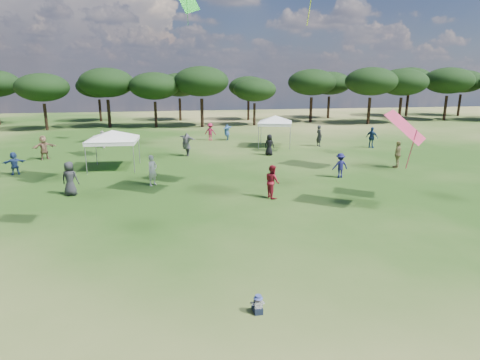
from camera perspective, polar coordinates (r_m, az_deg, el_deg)
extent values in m
cylinder|color=black|center=(53.91, -25.90, 8.07)|extent=(0.36, 0.36, 3.14)
ellipsoid|color=black|center=(53.72, -26.31, 11.72)|extent=(6.11, 6.11, 3.29)
cylinder|color=black|center=(54.00, -18.13, 8.97)|extent=(0.40, 0.40, 3.46)
ellipsoid|color=black|center=(53.82, -18.46, 13.00)|extent=(6.73, 6.73, 3.63)
cylinder|color=black|center=(52.42, -11.90, 9.09)|extent=(0.37, 0.37, 3.21)
ellipsoid|color=black|center=(52.23, -12.10, 12.94)|extent=(6.24, 6.24, 3.36)
cylinder|color=black|center=(52.17, -5.42, 9.49)|extent=(0.41, 0.41, 3.56)
ellipsoid|color=black|center=(51.99, -5.52, 13.80)|extent=(6.91, 6.91, 3.73)
cylinder|color=black|center=(53.62, 2.06, 9.32)|extent=(0.33, 0.33, 2.88)
ellipsoid|color=black|center=(53.43, 2.09, 12.70)|extent=(5.60, 5.60, 3.02)
cylinder|color=black|center=(58.48, 10.04, 9.81)|extent=(0.39, 0.39, 3.44)
ellipsoid|color=black|center=(58.31, 10.21, 13.52)|extent=(6.69, 6.69, 3.60)
cylinder|color=black|center=(57.74, 17.86, 9.34)|extent=(0.40, 0.40, 3.53)
ellipsoid|color=black|center=(57.57, 18.16, 13.18)|extent=(6.86, 6.86, 3.70)
cylinder|color=black|center=(60.55, 21.79, 9.18)|extent=(0.40, 0.40, 3.47)
ellipsoid|color=black|center=(60.39, 22.13, 12.78)|extent=(6.74, 6.74, 3.63)
cylinder|color=black|center=(67.09, 27.16, 9.09)|extent=(0.41, 0.41, 3.57)
ellipsoid|color=black|center=(66.94, 27.55, 12.42)|extent=(6.94, 6.94, 3.74)
cylinder|color=black|center=(61.71, -19.26, 9.31)|extent=(0.36, 0.36, 3.11)
ellipsoid|color=black|center=(61.55, -19.53, 12.49)|extent=(6.05, 6.05, 3.26)
cylinder|color=black|center=(60.33, -8.52, 9.89)|extent=(0.37, 0.37, 3.20)
ellipsoid|color=black|center=(60.16, -8.64, 13.23)|extent=(6.21, 6.21, 3.35)
cylinder|color=black|center=(60.40, 1.20, 9.95)|extent=(0.34, 0.34, 2.99)
ellipsoid|color=black|center=(60.24, 1.21, 13.08)|extent=(5.81, 5.81, 3.13)
cylinder|color=black|center=(64.63, 12.47, 10.06)|extent=(0.38, 0.38, 3.31)
ellipsoid|color=black|center=(64.47, 12.65, 13.28)|extent=(6.43, 6.43, 3.47)
cylinder|color=black|center=(71.40, 22.67, 9.82)|extent=(0.42, 0.42, 3.64)
ellipsoid|color=black|center=(71.27, 22.98, 13.01)|extent=(7.06, 7.06, 3.81)
cylinder|color=black|center=(76.27, 28.72, 9.33)|extent=(0.40, 0.40, 3.46)
ellipsoid|color=black|center=(76.14, 29.07, 12.16)|extent=(6.72, 6.72, 3.62)
cylinder|color=gray|center=(28.12, -21.08, 2.78)|extent=(0.06, 0.06, 2.01)
cylinder|color=gray|center=(27.54, -14.88, 3.04)|extent=(0.06, 0.06, 2.01)
cylinder|color=gray|center=(31.05, -19.78, 3.92)|extent=(0.06, 0.06, 2.01)
cylinder|color=gray|center=(30.53, -14.15, 4.17)|extent=(0.06, 0.06, 2.01)
cube|color=white|center=(29.11, -17.62, 5.36)|extent=(3.42, 3.42, 0.25)
pyramid|color=white|center=(29.02, -17.73, 6.77)|extent=(6.56, 6.56, 0.60)
cylinder|color=gray|center=(35.75, 2.66, 6.17)|extent=(0.06, 0.06, 2.17)
cylinder|color=gray|center=(35.63, 7.13, 6.05)|extent=(0.06, 0.06, 2.17)
cylinder|color=gray|center=(38.49, 3.01, 6.76)|extent=(0.06, 0.06, 2.17)
cylinder|color=gray|center=(38.38, 7.16, 6.64)|extent=(0.06, 0.06, 2.17)
cube|color=white|center=(36.91, 5.02, 8.01)|extent=(3.70, 3.70, 0.25)
pyramid|color=white|center=(36.83, 5.05, 9.13)|extent=(5.67, 5.67, 0.60)
cube|color=black|center=(11.42, 2.59, -18.04)|extent=(0.24, 0.24, 0.18)
cube|color=black|center=(11.56, 1.97, -17.83)|extent=(0.09, 0.21, 0.09)
cube|color=black|center=(11.60, 2.76, -17.73)|extent=(0.09, 0.21, 0.09)
cube|color=white|center=(11.32, 2.60, -17.21)|extent=(0.22, 0.16, 0.23)
cylinder|color=white|center=(11.34, 1.80, -17.14)|extent=(0.08, 0.22, 0.14)
cylinder|color=white|center=(11.40, 3.23, -16.97)|extent=(0.08, 0.22, 0.14)
sphere|color=#E0B293|center=(11.24, 2.61, -16.54)|extent=(0.16, 0.16, 0.16)
cone|color=#5765CC|center=(11.22, 2.61, -16.38)|extent=(0.26, 0.26, 0.03)
cylinder|color=#5765CC|center=(11.20, 2.62, -16.22)|extent=(0.17, 0.17, 0.07)
imported|color=#414145|center=(32.71, -7.62, 5.03)|extent=(1.58, 2.37, 1.89)
imported|color=#A91C43|center=(40.75, -4.24, 6.87)|extent=(1.30, 1.07, 1.76)
imported|color=silver|center=(38.31, -18.99, 5.48)|extent=(0.67, 0.82, 1.55)
imported|color=navy|center=(40.81, -1.87, 6.82)|extent=(1.54, 1.97, 1.62)
imported|color=#BAB7AF|center=(24.05, -12.35, 1.34)|extent=(0.77, 0.77, 1.81)
imported|color=#27282B|center=(37.85, 11.18, 6.19)|extent=(0.62, 0.80, 1.93)
imported|color=black|center=(32.83, 4.19, 5.01)|extent=(1.00, 0.95, 1.72)
imported|color=#27282C|center=(23.36, -23.04, 0.18)|extent=(1.03, 0.81, 1.86)
imported|color=#948251|center=(30.26, 21.51, 3.41)|extent=(1.12, 1.11, 1.90)
imported|color=#171750|center=(26.17, 14.06, 2.02)|extent=(1.04, 0.62, 1.57)
imported|color=maroon|center=(21.15, 4.63, -0.21)|extent=(0.82, 0.97, 1.78)
imported|color=#866049|center=(34.53, -26.12, 4.17)|extent=(1.77, 1.40, 1.88)
imported|color=navy|center=(30.02, -29.44, 2.08)|extent=(1.47, 0.98, 1.52)
imported|color=navy|center=(38.11, 18.24, 5.76)|extent=(1.03, 1.17, 1.89)
plane|color=#BC2F4F|center=(20.02, 22.46, 7.00)|extent=(2.64, 2.45, 1.50)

